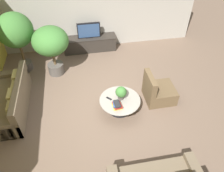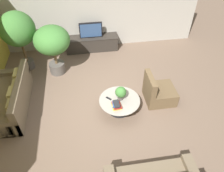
% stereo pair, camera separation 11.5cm
% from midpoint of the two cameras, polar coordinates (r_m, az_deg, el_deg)
% --- Properties ---
extents(ground_plane, '(24.00, 24.00, 0.00)m').
position_cam_midpoint_polar(ground_plane, '(6.07, -0.46, -5.31)').
color(ground_plane, brown).
extents(back_wall_stone, '(7.40, 0.12, 3.00)m').
position_cam_midpoint_polar(back_wall_stone, '(7.93, -4.18, 20.00)').
color(back_wall_stone, '#A39E93').
rests_on(back_wall_stone, ground).
extents(media_console, '(1.91, 0.50, 0.53)m').
position_cam_midpoint_polar(media_console, '(8.18, -4.92, 11.08)').
color(media_console, '#2D2823').
rests_on(media_console, ground).
extents(television, '(0.80, 0.13, 0.55)m').
position_cam_midpoint_polar(television, '(7.92, -5.14, 14.32)').
color(television, black).
rests_on(television, media_console).
extents(coffee_table, '(1.07, 1.07, 0.39)m').
position_cam_midpoint_polar(coffee_table, '(5.79, 2.53, -4.46)').
color(coffee_table, black).
rests_on(coffee_table, ground).
extents(couch_by_wall, '(0.84, 2.10, 0.84)m').
position_cam_midpoint_polar(couch_by_wall, '(6.42, -24.13, -3.11)').
color(couch_by_wall, brown).
rests_on(couch_by_wall, ground).
extents(armchair_wicker, '(0.80, 0.76, 0.86)m').
position_cam_midpoint_polar(armchair_wicker, '(6.21, 12.50, -1.67)').
color(armchair_wicker, brown).
rests_on(armchair_wicker, ground).
extents(potted_palm_tall, '(1.05, 1.05, 1.94)m').
position_cam_midpoint_polar(potted_palm_tall, '(7.19, -23.01, 13.18)').
color(potted_palm_tall, '#514C47').
rests_on(potted_palm_tall, ground).
extents(potted_palm_corner, '(1.06, 1.06, 1.61)m').
position_cam_midpoint_polar(potted_palm_corner, '(6.80, -14.85, 10.90)').
color(potted_palm_corner, '#514C47').
rests_on(potted_palm_corner, ground).
extents(potted_plant_tabletop, '(0.29, 0.29, 0.37)m').
position_cam_midpoint_polar(potted_plant_tabletop, '(5.60, 2.88, -1.74)').
color(potted_plant_tabletop, '#514C47').
rests_on(potted_plant_tabletop, coffee_table).
extents(book_stack, '(0.24, 0.30, 0.14)m').
position_cam_midpoint_polar(book_stack, '(5.50, 1.76, -5.00)').
color(book_stack, gold).
rests_on(book_stack, coffee_table).
extents(remote_black, '(0.14, 0.14, 0.02)m').
position_cam_midpoint_polar(remote_black, '(5.73, -0.30, -3.25)').
color(remote_black, black).
rests_on(remote_black, coffee_table).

